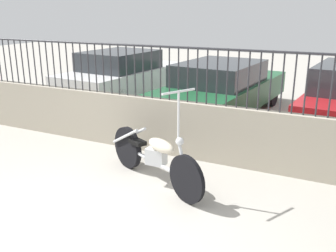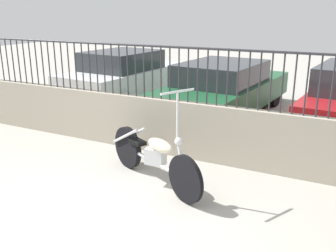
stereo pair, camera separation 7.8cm
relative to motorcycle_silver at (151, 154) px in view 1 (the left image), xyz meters
name	(u,v)px [view 1 (the left image)]	position (x,y,z in m)	size (l,w,h in m)	color
ground_plane	(47,245)	(-0.24, -1.92, -0.42)	(40.00, 40.00, 0.00)	#ADA89E
low_wall	(169,127)	(-0.24, 1.12, 0.07)	(9.52, 0.18, 0.97)	#B2A893
fence_railing	(169,66)	(-0.24, 1.12, 1.14)	(9.52, 0.04, 0.91)	#2D2D33
motorcycle_silver	(151,154)	(0.00, 0.00, 0.00)	(1.95, 1.06, 1.49)	black
car_white	(123,76)	(-3.14, 4.19, 0.28)	(2.07, 4.16, 1.39)	black
car_green	(222,88)	(-0.25, 4.02, 0.23)	(2.19, 4.69, 1.28)	black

